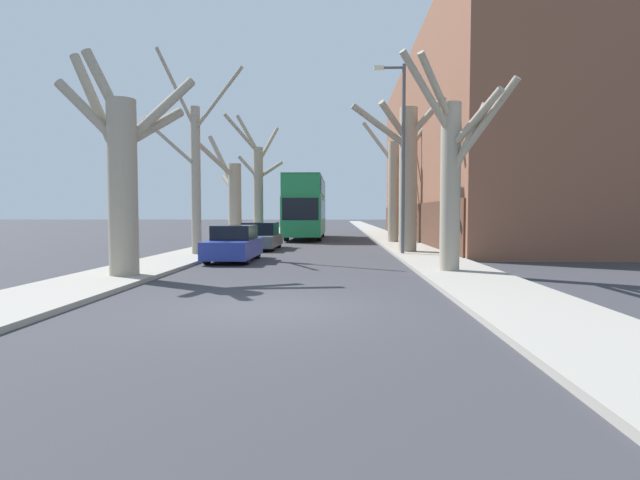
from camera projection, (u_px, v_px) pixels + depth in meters
ground_plane at (268, 309)px, 9.87m from camera, size 300.00×300.00×0.00m
sidewalk_left at (285, 229)px, 59.96m from camera, size 2.56×120.00×0.12m
sidewalk_right at (370, 229)px, 59.56m from camera, size 2.56×120.00×0.12m
building_facade_right at (479, 147)px, 35.58m from camera, size 10.08×33.43×13.27m
street_tree_left_0 at (122, 170)px, 14.25m from camera, size 3.53×2.19×6.57m
street_tree_left_1 at (195, 171)px, 21.61m from camera, size 4.26×1.97×8.77m
street_tree_left_2 at (232, 197)px, 29.51m from camera, size 2.35×3.63×6.65m
street_tree_left_3 at (257, 184)px, 37.17m from camera, size 4.18×2.80×9.25m
street_tree_right_0 at (452, 172)px, 15.20m from camera, size 3.29×2.19×6.55m
street_tree_right_1 at (407, 174)px, 23.14m from camera, size 4.31×1.87×7.14m
street_tree_right_2 at (394, 185)px, 31.28m from camera, size 4.00×3.28×7.81m
double_decker_bus at (306, 205)px, 37.17m from camera, size 2.62×10.97×4.51m
parked_car_0 at (234, 244)px, 19.70m from camera, size 1.70×4.02×1.41m
parked_car_1 at (260, 237)px, 26.27m from camera, size 1.89×4.53×1.41m
lamp_post at (401, 150)px, 21.92m from camera, size 1.40×0.20×8.40m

